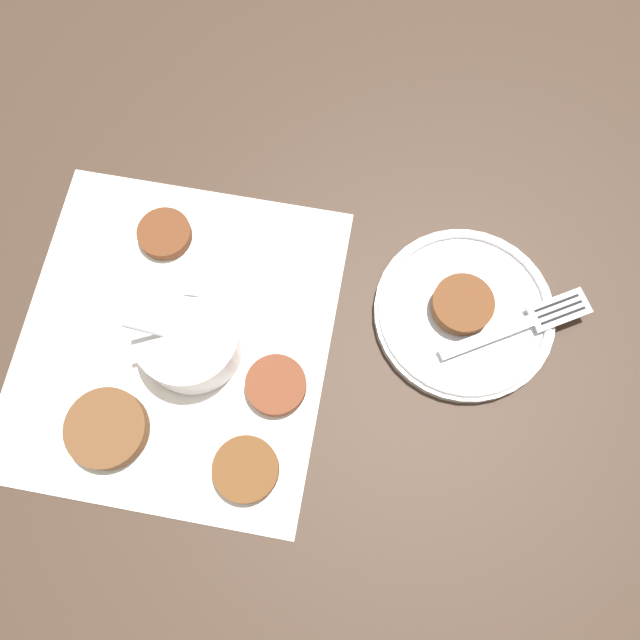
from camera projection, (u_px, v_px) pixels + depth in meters
name	position (u px, v px, depth m)	size (l,w,h in m)	color
ground_plane	(175.00, 339.00, 0.65)	(4.00, 4.00, 0.00)	#38281E
napkin	(176.00, 335.00, 0.65)	(0.37, 0.34, 0.00)	white
sauce_bowl	(190.00, 339.00, 0.62)	(0.11, 0.11, 0.09)	silver
fritter_0	(276.00, 385.00, 0.62)	(0.06, 0.06, 0.01)	brown
fritter_1	(107.00, 429.00, 0.61)	(0.08, 0.08, 0.02)	brown
fritter_2	(246.00, 469.00, 0.60)	(0.06, 0.06, 0.02)	brown
fritter_3	(165.00, 234.00, 0.67)	(0.06, 0.06, 0.01)	brown
serving_plate	(464.00, 313.00, 0.65)	(0.19, 0.19, 0.02)	silver
fritter_on_plate	(462.00, 304.00, 0.63)	(0.06, 0.06, 0.02)	brown
fork	(531.00, 321.00, 0.63)	(0.09, 0.16, 0.00)	silver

